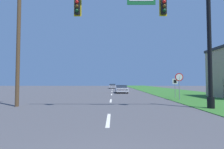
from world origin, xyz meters
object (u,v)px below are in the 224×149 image
(stop_sign, at_px, (179,80))
(utility_pole_near, at_px, (19,27))
(far_car, at_px, (112,86))
(route_sign_post, at_px, (175,84))
(signal_mast, at_px, (172,30))
(car_ahead, at_px, (121,89))

(stop_sign, xyz_separation_m, utility_pole_near, (-12.92, -4.34, 3.70))
(far_car, distance_m, route_sign_post, 29.98)
(signal_mast, distance_m, route_sign_post, 9.00)
(car_ahead, bearing_deg, signal_mast, -81.37)
(route_sign_post, bearing_deg, utility_pole_near, -153.17)
(signal_mast, bearing_deg, route_sign_post, 69.67)
(car_ahead, xyz_separation_m, far_car, (-1.49, 20.38, 0.00))
(utility_pole_near, bearing_deg, signal_mast, -5.45)
(car_ahead, relative_size, route_sign_post, 2.17)
(far_car, height_order, route_sign_post, route_sign_post)
(utility_pole_near, bearing_deg, route_sign_post, 26.83)
(far_car, relative_size, utility_pole_near, 0.42)
(signal_mast, bearing_deg, utility_pole_near, 174.55)
(stop_sign, relative_size, utility_pole_near, 0.23)
(route_sign_post, xyz_separation_m, utility_pole_near, (-13.38, -6.77, 4.03))
(car_ahead, bearing_deg, stop_sign, -66.26)
(stop_sign, bearing_deg, far_car, 101.48)
(car_ahead, height_order, stop_sign, stop_sign)
(stop_sign, height_order, utility_pole_near, utility_pole_near)
(car_ahead, bearing_deg, far_car, 94.17)
(signal_mast, xyz_separation_m, route_sign_post, (2.88, 7.77, -3.52))
(stop_sign, bearing_deg, car_ahead, 113.74)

